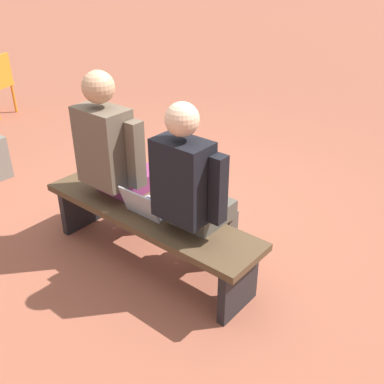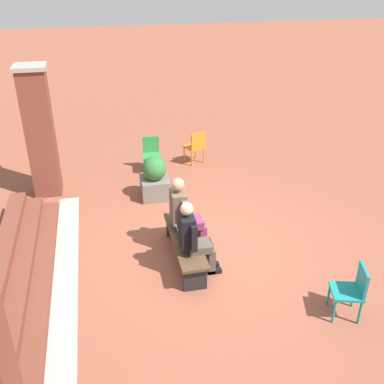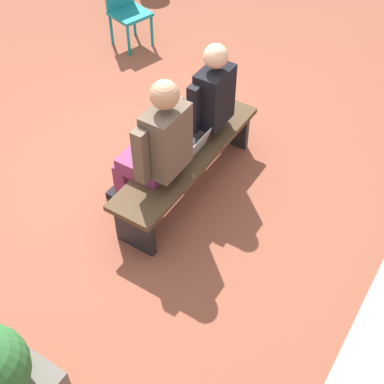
{
  "view_description": "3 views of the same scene",
  "coord_description": "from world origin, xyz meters",
  "px_view_note": "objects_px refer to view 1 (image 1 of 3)",
  "views": [
    {
      "loc": [
        -2.16,
        2.3,
        2.12
      ],
      "look_at": [
        -0.39,
        0.15,
        0.59
      ],
      "focal_mm": 42.0,
      "sensor_mm": 36.0,
      "label": 1
    },
    {
      "loc": [
        -6.4,
        1.62,
        4.67
      ],
      "look_at": [
        0.42,
        0.13,
        1.0
      ],
      "focal_mm": 42.0,
      "sensor_mm": 36.0,
      "label": 2
    },
    {
      "loc": [
        2.79,
        2.3,
        3.55
      ],
      "look_at": [
        0.4,
        0.79,
        0.67
      ],
      "focal_mm": 50.0,
      "sensor_mm": 36.0,
      "label": 3
    }
  ],
  "objects_px": {
    "bench": "(148,222)",
    "laptop": "(148,207)",
    "person_adult": "(117,157)",
    "person_student": "(193,191)"
  },
  "relations": [
    {
      "from": "bench",
      "to": "laptop",
      "type": "relative_size",
      "value": 5.62
    },
    {
      "from": "person_adult",
      "to": "laptop",
      "type": "height_order",
      "value": "person_adult"
    },
    {
      "from": "bench",
      "to": "person_student",
      "type": "xyz_separation_m",
      "value": [
        -0.37,
        -0.07,
        0.36
      ]
    },
    {
      "from": "person_student",
      "to": "laptop",
      "type": "bearing_deg",
      "value": 12.76
    },
    {
      "from": "bench",
      "to": "laptop",
      "type": "height_order",
      "value": "laptop"
    },
    {
      "from": "person_adult",
      "to": "laptop",
      "type": "distance_m",
      "value": 0.46
    },
    {
      "from": "person_student",
      "to": "person_adult",
      "type": "height_order",
      "value": "person_adult"
    },
    {
      "from": "person_student",
      "to": "laptop",
      "type": "xyz_separation_m",
      "value": [
        0.35,
        0.08,
        -0.21
      ]
    },
    {
      "from": "person_adult",
      "to": "bench",
      "type": "bearing_deg",
      "value": 168.88
    },
    {
      "from": "bench",
      "to": "person_adult",
      "type": "relative_size",
      "value": 1.28
    }
  ]
}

